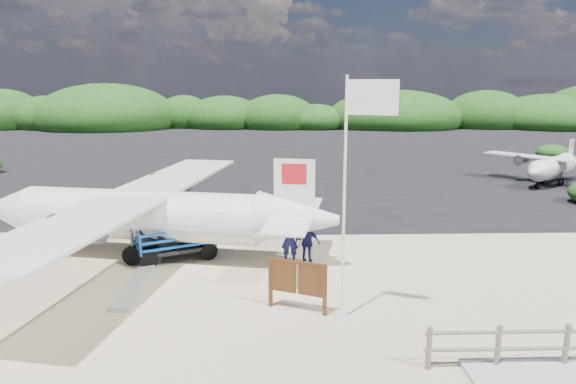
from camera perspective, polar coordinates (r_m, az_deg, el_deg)
The scene contains 13 objects.
ground at distance 16.14m, azimuth -0.46°, elevation -10.03°, with size 160.00×160.00×0.00m, color beige.
asphalt_apron at distance 45.35m, azimuth -1.34°, elevation 4.41°, with size 90.00×50.00×0.04m, color #B2B2B2, non-canonical shape.
lagoon at distance 19.56m, azimuth -28.23°, elevation -7.50°, with size 9.00×7.00×0.40m, color #B2B2B2, non-canonical shape.
vegetation_band at distance 70.21m, azimuth -1.51°, elevation 7.14°, with size 124.00×8.00×4.40m, color #B2B2B2, non-canonical shape.
fence at distance 13.27m, azimuth 28.30°, elevation -16.73°, with size 6.40×2.00×1.10m, color #B2B2B2, non-canonical shape.
baggage_cart at distance 18.60m, azimuth -12.40°, elevation -7.27°, with size 2.89×1.65×1.44m, color #0B47AC, non-canonical shape.
flagpole at distance 13.99m, azimuth 5.96°, elevation -13.71°, with size 1.25×0.52×6.25m, color white, non-canonical shape.
signboard at distance 14.31m, azimuth 1.01°, elevation -13.03°, with size 1.77×0.17×1.46m, color #543118, non-canonical shape.
crew_a at distance 17.57m, azimuth 0.17°, elevation -5.29°, with size 0.60×0.39×1.65m, color #14184D.
crew_b at distance 20.16m, azimuth 1.56°, elevation -2.93°, with size 0.83×0.64×1.70m, color #14184D.
crew_c at distance 17.59m, azimuth 2.19°, elevation -5.58°, with size 0.87×0.36×1.48m, color #14184D.
aircraft_large at distance 42.47m, azimuth 12.33°, elevation 3.61°, with size 15.47×15.47×4.64m, color #B2B2B2, non-canonical shape.
aircraft_small at distance 46.55m, azimuth -16.22°, elevation 4.13°, with size 6.80×6.80×2.45m, color #B2B2B2, non-canonical shape.
Camera 1 is at (-0.34, -14.94, 6.08)m, focal length 32.00 mm.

